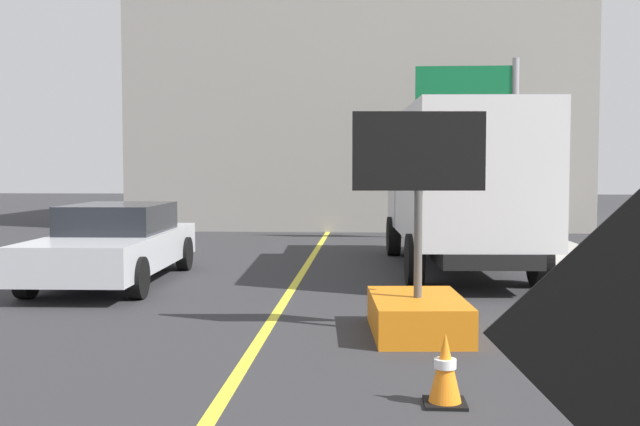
{
  "coord_description": "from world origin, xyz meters",
  "views": [
    {
      "loc": [
        1.27,
        -0.25,
        2.01
      ],
      "look_at": [
        0.97,
        4.38,
        1.74
      ],
      "focal_mm": 42.49,
      "sensor_mm": 36.0,
      "label": 1
    }
  ],
  "objects_px": {
    "highway_guide_sign": "(486,117)",
    "traffic_cone_mid_lane": "(445,369)",
    "arrow_board_trailer": "(418,295)",
    "box_truck": "(459,183)",
    "pickup_car": "(116,243)"
  },
  "relations": [
    {
      "from": "box_truck",
      "to": "highway_guide_sign",
      "type": "distance_m",
      "value": 6.29
    },
    {
      "from": "arrow_board_trailer",
      "to": "highway_guide_sign",
      "type": "bearing_deg",
      "value": 77.56
    },
    {
      "from": "arrow_board_trailer",
      "to": "traffic_cone_mid_lane",
      "type": "relative_size",
      "value": 4.31
    },
    {
      "from": "arrow_board_trailer",
      "to": "box_truck",
      "type": "relative_size",
      "value": 0.37
    },
    {
      "from": "arrow_board_trailer",
      "to": "pickup_car",
      "type": "distance_m",
      "value": 6.42
    },
    {
      "from": "box_truck",
      "to": "pickup_car",
      "type": "height_order",
      "value": "box_truck"
    },
    {
      "from": "traffic_cone_mid_lane",
      "to": "arrow_board_trailer",
      "type": "bearing_deg",
      "value": 91.11
    },
    {
      "from": "highway_guide_sign",
      "to": "traffic_cone_mid_lane",
      "type": "relative_size",
      "value": 7.99
    },
    {
      "from": "arrow_board_trailer",
      "to": "highway_guide_sign",
      "type": "height_order",
      "value": "highway_guide_sign"
    },
    {
      "from": "pickup_car",
      "to": "traffic_cone_mid_lane",
      "type": "distance_m",
      "value": 8.44
    },
    {
      "from": "highway_guide_sign",
      "to": "traffic_cone_mid_lane",
      "type": "height_order",
      "value": "highway_guide_sign"
    },
    {
      "from": "arrow_board_trailer",
      "to": "box_truck",
      "type": "xyz_separation_m",
      "value": [
        1.18,
        5.85,
        1.25
      ]
    },
    {
      "from": "arrow_board_trailer",
      "to": "highway_guide_sign",
      "type": "distance_m",
      "value": 12.38
    },
    {
      "from": "pickup_car",
      "to": "highway_guide_sign",
      "type": "xyz_separation_m",
      "value": [
        7.66,
        7.82,
        2.73
      ]
    },
    {
      "from": "highway_guide_sign",
      "to": "pickup_car",
      "type": "bearing_deg",
      "value": -134.42
    }
  ]
}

